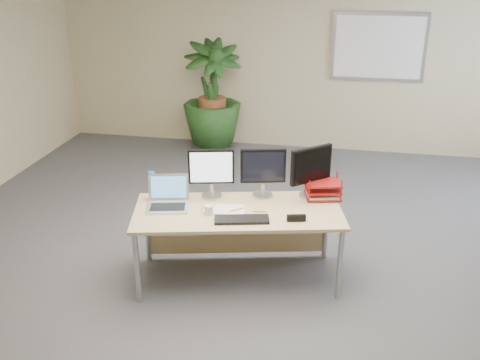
% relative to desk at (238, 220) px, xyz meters
% --- Properties ---
extents(floor, '(8.00, 8.00, 0.00)m').
position_rel_desk_xyz_m(floor, '(0.10, -0.35, -0.55)').
color(floor, '#47474C').
rests_on(floor, ground).
extents(back_wall, '(7.00, 0.04, 2.70)m').
position_rel_desk_xyz_m(back_wall, '(0.10, 3.65, 0.80)').
color(back_wall, '#C9B98E').
rests_on(back_wall, floor).
extents(whiteboard, '(1.30, 0.04, 0.95)m').
position_rel_desk_xyz_m(whiteboard, '(1.30, 3.61, 1.00)').
color(whiteboard, '#B5B5BA').
rests_on(whiteboard, back_wall).
extents(desk, '(1.94, 1.15, 0.70)m').
position_rel_desk_xyz_m(desk, '(0.00, 0.00, 0.00)').
color(desk, tan).
rests_on(desk, floor).
extents(floor_plant, '(1.11, 1.11, 1.50)m').
position_rel_desk_xyz_m(floor_plant, '(-0.99, 3.14, 0.20)').
color(floor_plant, '#163C16').
rests_on(floor_plant, floor).
extents(monitor_left, '(0.41, 0.19, 0.46)m').
position_rel_desk_xyz_m(monitor_left, '(-0.27, 0.12, 0.41)').
color(monitor_left, '#ACACB1').
rests_on(monitor_left, desk).
extents(monitor_right, '(0.41, 0.19, 0.46)m').
position_rel_desk_xyz_m(monitor_right, '(0.19, 0.23, 0.41)').
color(monitor_right, '#ACACB1').
rests_on(monitor_right, desk).
extents(monitor_dark, '(0.35, 0.31, 0.48)m').
position_rel_desk_xyz_m(monitor_dark, '(0.62, 0.31, 0.42)').
color(monitor_dark, '#ACACB1').
rests_on(monitor_dark, desk).
extents(laptop, '(0.42, 0.38, 0.26)m').
position_rel_desk_xyz_m(laptop, '(-0.60, -0.12, 0.21)').
color(laptop, silver).
rests_on(laptop, desk).
extents(keyboard, '(0.48, 0.25, 0.03)m').
position_rel_desk_xyz_m(keyboard, '(0.09, -0.29, 0.16)').
color(keyboard, black).
rests_on(keyboard, desk).
extents(coffee_mug, '(0.11, 0.07, 0.08)m').
position_rel_desk_xyz_m(coffee_mug, '(-0.21, -0.22, 0.19)').
color(coffee_mug, silver).
rests_on(coffee_mug, desk).
extents(spiral_notebook, '(0.29, 0.23, 0.01)m').
position_rel_desk_xyz_m(spiral_notebook, '(-0.05, -0.12, 0.15)').
color(spiral_notebook, white).
rests_on(spiral_notebook, desk).
extents(orange_pen, '(0.11, 0.09, 0.01)m').
position_rel_desk_xyz_m(orange_pen, '(0.02, -0.12, 0.16)').
color(orange_pen, orange).
rests_on(orange_pen, spiral_notebook).
extents(yellow_highlighter, '(0.11, 0.03, 0.01)m').
position_rel_desk_xyz_m(yellow_highlighter, '(0.21, -0.10, 0.15)').
color(yellow_highlighter, yellow).
rests_on(yellow_highlighter, desk).
extents(water_bottle, '(0.07, 0.07, 0.26)m').
position_rel_desk_xyz_m(water_bottle, '(-0.79, -0.01, 0.27)').
color(water_bottle, silver).
rests_on(water_bottle, desk).
extents(letter_tray, '(0.36, 0.30, 0.15)m').
position_rel_desk_xyz_m(letter_tray, '(0.73, 0.30, 0.21)').
color(letter_tray, maroon).
rests_on(letter_tray, desk).
extents(stapler, '(0.16, 0.08, 0.05)m').
position_rel_desk_xyz_m(stapler, '(0.54, -0.21, 0.17)').
color(stapler, black).
rests_on(stapler, desk).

